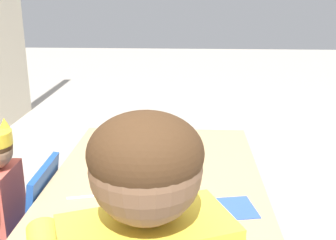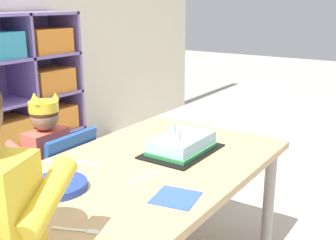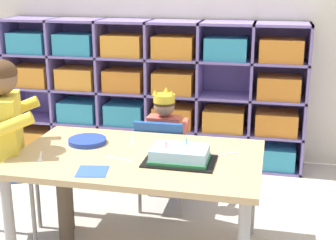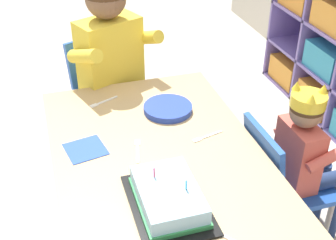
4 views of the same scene
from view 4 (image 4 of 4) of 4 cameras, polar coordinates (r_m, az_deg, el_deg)
activity_table at (r=1.75m, az=-0.80°, el=-6.84°), size 1.29×0.79×0.57m
classroom_chair_blue at (r=2.01m, az=13.79°, el=-7.24°), size 0.33×0.35×0.63m
child_with_crown at (r=1.98m, az=17.07°, el=-3.62°), size 0.30×0.31×0.80m
classroom_chair_adult_side at (r=2.41m, az=-7.62°, el=3.52°), size 0.44×0.43×0.73m
adult_helper_seated at (r=2.22m, az=-6.37°, el=7.05°), size 0.49×0.47×1.06m
birthday_cake_on_tray at (r=1.51m, az=0.04°, el=-9.73°), size 0.36×0.25×0.11m
paper_plate_stack at (r=1.99m, az=-0.02°, el=1.46°), size 0.21×0.21×0.03m
paper_napkin_square at (r=1.79m, az=-10.29°, el=-3.62°), size 0.17×0.17×0.00m
fork_by_napkin at (r=2.08m, az=-8.26°, el=2.22°), size 0.07×0.14×0.00m
fork_near_cake_tray at (r=1.84m, az=4.74°, el=-2.12°), size 0.05×0.14×0.00m
fork_beside_plate_stack at (r=1.77m, az=-3.84°, el=-3.71°), size 0.15×0.05×0.00m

